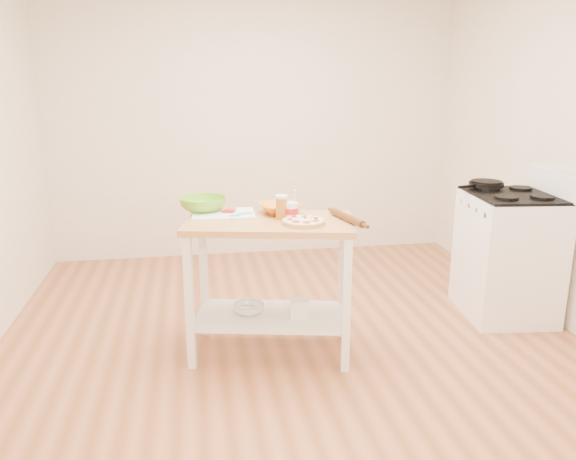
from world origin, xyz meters
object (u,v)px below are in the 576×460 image
(shelf_glass_bowl, at_px, (249,309))
(knife, at_px, (212,210))
(orange_bowl, at_px, (279,208))
(pizza, at_px, (303,221))
(spatula, at_px, (240,214))
(skillet, at_px, (486,184))
(prep_island, at_px, (270,259))
(shelf_bin, at_px, (300,308))
(rolling_pin, at_px, (347,218))
(yogurt_tub, at_px, (291,211))
(green_bowl, at_px, (203,204))
(beer_pint, at_px, (281,207))
(cutting_board, at_px, (223,213))
(gas_stove, at_px, (508,255))

(shelf_glass_bowl, bearing_deg, knife, 134.57)
(orange_bowl, height_order, shelf_glass_bowl, orange_bowl)
(pizza, distance_m, spatula, 0.44)
(spatula, bearing_deg, skillet, 2.47)
(prep_island, bearing_deg, skillet, 17.24)
(skillet, bearing_deg, prep_island, 179.63)
(spatula, distance_m, knife, 0.23)
(spatula, height_order, shelf_bin, spatula)
(orange_bowl, relative_size, rolling_pin, 0.69)
(pizza, relative_size, yogurt_tub, 1.40)
(prep_island, bearing_deg, orange_bowl, 64.12)
(yogurt_tub, bearing_deg, green_bowl, 150.93)
(rolling_pin, xyz_separation_m, shelf_bin, (-0.28, 0.05, -0.60))
(skillet, distance_m, green_bowl, 2.17)
(skillet, bearing_deg, pizza, -174.32)
(beer_pint, bearing_deg, shelf_bin, -37.14)
(cutting_board, distance_m, beer_pint, 0.41)
(spatula, distance_m, orange_bowl, 0.27)
(cutting_board, distance_m, spatula, 0.13)
(spatula, distance_m, shelf_glass_bowl, 0.63)
(prep_island, bearing_deg, knife, 143.42)
(skillet, height_order, shelf_bin, skillet)
(green_bowl, bearing_deg, knife, -42.74)
(green_bowl, relative_size, beer_pint, 2.03)
(prep_island, relative_size, yogurt_tub, 6.03)
(spatula, bearing_deg, pizza, -44.32)
(skillet, distance_m, shelf_glass_bowl, 2.07)
(orange_bowl, bearing_deg, prep_island, -115.88)
(pizza, xyz_separation_m, cutting_board, (-0.47, 0.33, -0.01))
(skillet, relative_size, beer_pint, 2.61)
(skillet, height_order, shelf_glass_bowl, skillet)
(spatula, height_order, orange_bowl, orange_bowl)
(knife, xyz_separation_m, shelf_glass_bowl, (0.21, -0.22, -0.62))
(beer_pint, relative_size, shelf_bin, 1.28)
(gas_stove, distance_m, skillet, 0.56)
(cutting_board, relative_size, rolling_pin, 1.06)
(rolling_pin, bearing_deg, spatula, 159.93)
(gas_stove, bearing_deg, orange_bowl, -169.22)
(skillet, bearing_deg, shelf_bin, -176.38)
(orange_bowl, distance_m, yogurt_tub, 0.18)
(prep_island, xyz_separation_m, spatula, (-0.17, 0.12, 0.27))
(knife, relative_size, shelf_glass_bowl, 1.24)
(spatula, height_order, yogurt_tub, yogurt_tub)
(green_bowl, bearing_deg, orange_bowl, -14.71)
(green_bowl, height_order, yogurt_tub, yogurt_tub)
(knife, relative_size, shelf_bin, 2.17)
(spatula, bearing_deg, knife, 131.94)
(pizza, bearing_deg, yogurt_tub, 110.86)
(spatula, xyz_separation_m, knife, (-0.18, 0.14, 0.00))
(green_bowl, xyz_separation_m, shelf_glass_bowl, (0.27, -0.27, -0.66))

